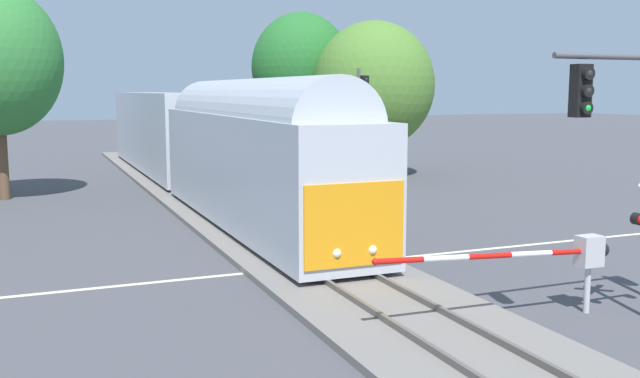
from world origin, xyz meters
TOP-DOWN VIEW (x-y plane):
  - ground_plane at (0.00, 0.00)m, footprint 220.00×220.00m
  - road_centre_stripe at (0.00, 0.00)m, footprint 44.00×0.20m
  - railway_track at (0.00, 0.00)m, footprint 4.40×80.00m
  - commuter_train at (0.00, 15.00)m, footprint 3.04×38.16m
  - crossing_gate_near at (3.43, -6.39)m, footprint 6.03×0.40m
  - traffic_signal_far_side at (5.98, 9.53)m, footprint 0.53×0.38m
  - elm_centre_background at (8.46, 23.42)m, footprint 6.20×6.20m
  - oak_far_right at (11.22, 18.80)m, footprint 7.05×7.05m

SIDE VIEW (x-z plane):
  - ground_plane at x=0.00m, z-range 0.00..0.00m
  - road_centre_stripe at x=0.00m, z-range 0.00..0.01m
  - railway_track at x=0.00m, z-range -0.06..0.26m
  - crossing_gate_near at x=3.43m, z-range 0.52..2.32m
  - commuter_train at x=0.00m, z-range 0.21..5.37m
  - traffic_signal_far_side at x=5.98m, z-range 1.01..7.01m
  - oak_far_right at x=11.22m, z-range 0.81..9.87m
  - elm_centre_background at x=8.46m, z-range 1.52..11.39m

